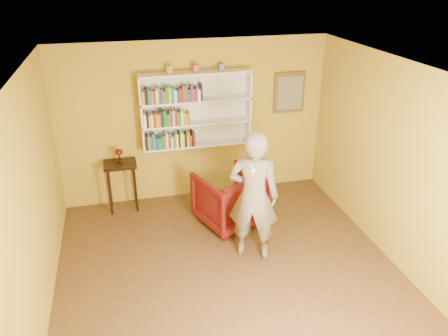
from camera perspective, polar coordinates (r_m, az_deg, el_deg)
The scene contains 14 objects.
room_shell at distance 5.29m, azimuth 1.28°, elevation -5.99°, with size 5.30×5.80×2.88m.
bookshelf at distance 7.21m, azimuth -3.75°, elevation 7.68°, with size 1.80×0.29×1.23m.
books_row_lower at distance 7.20m, azimuth -7.02°, elevation 3.61°, with size 0.81×0.19×0.27m.
books_row_middle at distance 7.07m, azimuth -7.52°, elevation 6.43°, with size 0.73×0.19×0.26m.
books_row_upper at distance 6.97m, azimuth -6.78°, elevation 9.46°, with size 0.95×0.19×0.27m.
ornament_left at distance 6.92m, azimuth -7.14°, elevation 12.63°, with size 0.09×0.09×0.12m, color olive.
ornament_centre at distance 6.98m, azimuth -3.70°, elevation 12.88°, with size 0.09×0.09×0.12m, color #AF3A3F.
ornament_right at distance 7.07m, azimuth -0.34°, elevation 13.04°, with size 0.08×0.08×0.11m, color slate.
framed_painting at distance 7.67m, azimuth 8.54°, elevation 9.73°, with size 0.55×0.05×0.70m.
console_table at distance 7.29m, azimuth -13.34°, elevation -0.36°, with size 0.52×0.39×0.84m.
ruby_lustre at distance 7.16m, azimuth -13.58°, elevation 1.90°, with size 0.15×0.15×0.23m.
armchair at distance 6.83m, azimuth 0.77°, elevation -3.99°, with size 0.91×0.94×0.85m, color #400407.
person at distance 5.85m, azimuth 3.87°, elevation -3.72°, with size 0.68×0.45×1.87m, color #6D5C50.
game_remote at distance 5.20m, azimuth 3.61°, elevation -0.05°, with size 0.04×0.15×0.04m, color white.
Camera 1 is at (-1.21, -4.37, 3.75)m, focal length 35.00 mm.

